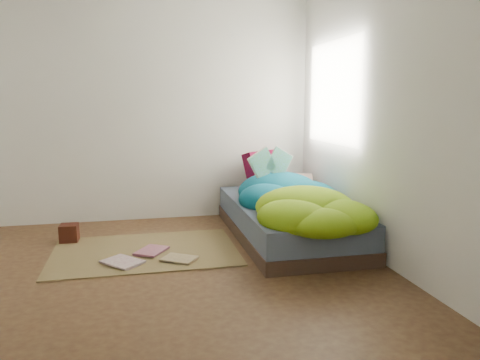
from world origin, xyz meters
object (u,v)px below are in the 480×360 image
at_px(bed, 287,220).
at_px(floor_book_b, 141,250).
at_px(floor_book_a, 111,266).
at_px(pillow_magenta, 263,170).
at_px(wooden_box, 69,233).
at_px(open_book, 271,153).

distance_m(bed, floor_book_b, 1.43).
relative_size(bed, floor_book_a, 6.41).
xyz_separation_m(bed, floor_book_b, (-1.41, -0.18, -0.14)).
bearing_deg(floor_book_b, floor_book_a, -90.46).
bearing_deg(pillow_magenta, floor_book_a, -173.13).
bearing_deg(bed, wooden_box, 172.29).
height_order(bed, wooden_box, bed).
distance_m(pillow_magenta, wooden_box, 2.13).
height_order(pillow_magenta, open_book, open_book).
xyz_separation_m(bed, pillow_magenta, (-0.04, 0.77, 0.38)).
height_order(floor_book_a, floor_book_b, floor_book_b).
bearing_deg(floor_book_a, bed, -24.02).
relative_size(pillow_magenta, floor_book_a, 1.35).
bearing_deg(floor_book_b, bed, 39.35).
bearing_deg(wooden_box, bed, -7.71).
relative_size(pillow_magenta, wooden_box, 2.61).
bearing_deg(wooden_box, floor_book_b, -35.06).
xyz_separation_m(bed, floor_book_a, (-1.64, -0.54, -0.14)).
bearing_deg(floor_book_a, floor_book_b, 15.07).
relative_size(wooden_box, floor_book_a, 0.52).
bearing_deg(floor_book_a, open_book, -15.28).
height_order(open_book, wooden_box, open_book).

